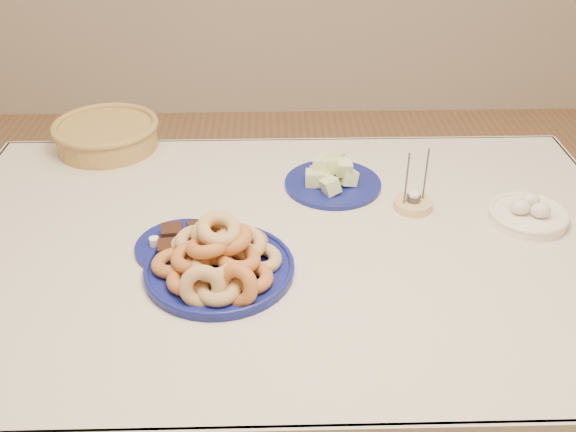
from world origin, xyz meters
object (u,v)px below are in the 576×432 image
object	(u,v)px
wicker_basket	(106,134)
candle_holder	(413,203)
egg_bowl	(528,214)
donut_platter	(219,260)
brownie_plate	(184,244)
dining_table	(287,275)
melon_plate	(332,178)

from	to	relation	value
wicker_basket	candle_holder	bearing A→B (deg)	-23.46
candle_holder	egg_bowl	distance (m)	0.28
candle_holder	egg_bowl	world-z (taller)	candle_holder
donut_platter	egg_bowl	xyz separation A→B (m)	(0.75, 0.20, -0.02)
donut_platter	egg_bowl	size ratio (longest dim) A/B	1.65
donut_platter	brownie_plate	world-z (taller)	donut_platter
dining_table	donut_platter	bearing A→B (deg)	-139.92
melon_plate	wicker_basket	size ratio (longest dim) A/B	0.84
melon_plate	egg_bowl	bearing A→B (deg)	-21.75
dining_table	donut_platter	world-z (taller)	donut_platter
dining_table	candle_holder	distance (m)	0.37
dining_table	brownie_plate	distance (m)	0.27
dining_table	melon_plate	bearing A→B (deg)	63.87
melon_plate	wicker_basket	distance (m)	0.70
dining_table	donut_platter	size ratio (longest dim) A/B	4.72
donut_platter	candle_holder	bearing A→B (deg)	28.81
donut_platter	wicker_basket	world-z (taller)	donut_platter
melon_plate	brownie_plate	distance (m)	0.47
dining_table	melon_plate	world-z (taller)	melon_plate
wicker_basket	egg_bowl	world-z (taller)	wicker_basket
brownie_plate	wicker_basket	bearing A→B (deg)	118.29
melon_plate	egg_bowl	xyz separation A→B (m)	(0.47, -0.19, -0.00)
donut_platter	egg_bowl	world-z (taller)	donut_platter
dining_table	candle_holder	xyz separation A→B (m)	(0.33, 0.13, 0.12)
dining_table	candle_holder	bearing A→B (deg)	22.44
donut_platter	wicker_basket	size ratio (longest dim) A/B	0.94
wicker_basket	melon_plate	bearing A→B (deg)	-20.72
donut_platter	candle_holder	world-z (taller)	candle_holder
melon_plate	egg_bowl	distance (m)	0.51
donut_platter	melon_plate	world-z (taller)	donut_platter
egg_bowl	dining_table	bearing A→B (deg)	-173.47
melon_plate	candle_holder	world-z (taller)	candle_holder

